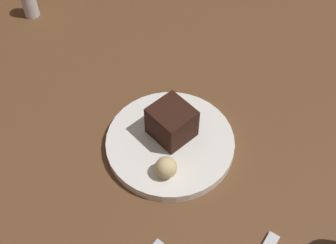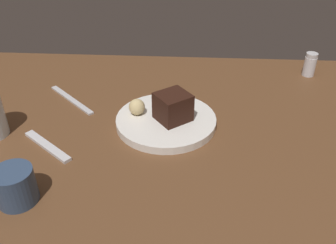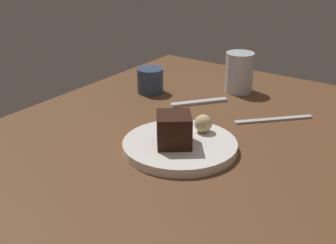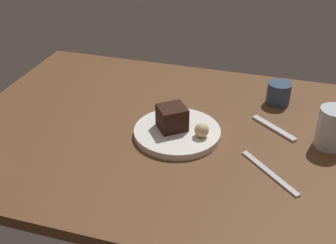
# 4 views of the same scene
# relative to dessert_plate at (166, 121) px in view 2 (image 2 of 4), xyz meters

# --- Properties ---
(dining_table) EXTENTS (1.20, 0.84, 0.03)m
(dining_table) POSITION_rel_dessert_plate_xyz_m (-0.01, 0.02, -0.02)
(dining_table) COLOR brown
(dining_table) RESTS_ON ground
(dessert_plate) EXTENTS (0.23, 0.23, 0.02)m
(dessert_plate) POSITION_rel_dessert_plate_xyz_m (0.00, 0.00, 0.00)
(dessert_plate) COLOR white
(dessert_plate) RESTS_ON dining_table
(chocolate_cake_slice) EXTENTS (0.10, 0.10, 0.06)m
(chocolate_cake_slice) POSITION_rel_dessert_plate_xyz_m (-0.02, 0.00, 0.04)
(chocolate_cake_slice) COLOR black
(chocolate_cake_slice) RESTS_ON dessert_plate
(bread_roll) EXTENTS (0.04, 0.04, 0.04)m
(bread_roll) POSITION_rel_dessert_plate_xyz_m (0.07, -0.01, 0.03)
(bread_roll) COLOR #DBC184
(bread_roll) RESTS_ON dessert_plate
(salt_shaker) EXTENTS (0.03, 0.03, 0.07)m
(salt_shaker) POSITION_rel_dessert_plate_xyz_m (-0.40, -0.29, 0.02)
(salt_shaker) COLOR silver
(salt_shaker) RESTS_ON dining_table
(coffee_cup) EXTENTS (0.07, 0.07, 0.07)m
(coffee_cup) POSITION_rel_dessert_plate_xyz_m (0.25, 0.26, 0.02)
(coffee_cup) COLOR #334766
(coffee_cup) RESTS_ON dining_table
(dessert_spoon) EXTENTS (0.13, 0.11, 0.01)m
(dessert_spoon) POSITION_rel_dessert_plate_xyz_m (0.25, 0.11, -0.01)
(dessert_spoon) COLOR silver
(dessert_spoon) RESTS_ON dining_table
(butter_knife) EXTENTS (0.15, 0.14, 0.01)m
(butter_knife) POSITION_rel_dessert_plate_xyz_m (0.25, -0.10, -0.01)
(butter_knife) COLOR silver
(butter_knife) RESTS_ON dining_table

